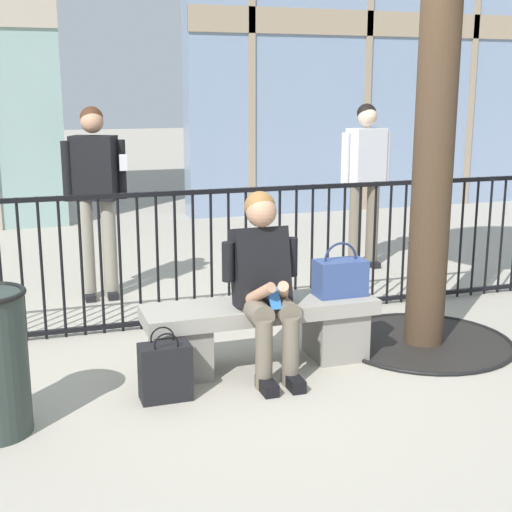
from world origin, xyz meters
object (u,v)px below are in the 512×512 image
(bystander_at_railing, at_px, (365,173))
(handbag_on_bench, at_px, (340,277))
(stone_bench, at_px, (261,328))
(bystander_further_back, at_px, (95,188))
(shopping_bag, at_px, (165,371))
(seated_person_with_phone, at_px, (265,279))

(bystander_at_railing, bearing_deg, handbag_on_bench, -120.19)
(stone_bench, relative_size, bystander_further_back, 0.94)
(stone_bench, distance_m, shopping_bag, 0.81)
(handbag_on_bench, height_order, bystander_further_back, bystander_further_back)
(seated_person_with_phone, relative_size, bystander_further_back, 0.71)
(handbag_on_bench, distance_m, bystander_at_railing, 2.74)
(bystander_at_railing, relative_size, bystander_further_back, 1.00)
(seated_person_with_phone, height_order, bystander_further_back, bystander_further_back)
(handbag_on_bench, xyz_separation_m, bystander_at_railing, (1.36, 2.34, 0.42))
(bystander_at_railing, bearing_deg, shopping_bag, -135.01)
(shopping_bag, bearing_deg, bystander_at_railing, 44.99)
(stone_bench, height_order, bystander_further_back, bystander_further_back)
(seated_person_with_phone, bearing_deg, stone_bench, 82.43)
(stone_bench, relative_size, handbag_on_bench, 4.21)
(seated_person_with_phone, xyz_separation_m, bystander_at_railing, (1.96, 2.46, 0.35))
(seated_person_with_phone, xyz_separation_m, bystander_further_back, (-0.84, 2.15, 0.35))
(shopping_bag, bearing_deg, stone_bench, 25.04)
(seated_person_with_phone, relative_size, shopping_bag, 2.72)
(stone_bench, height_order, handbag_on_bench, handbag_on_bench)
(shopping_bag, bearing_deg, seated_person_with_phone, 16.59)
(seated_person_with_phone, bearing_deg, shopping_bag, -163.41)
(stone_bench, distance_m, handbag_on_bench, 0.66)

